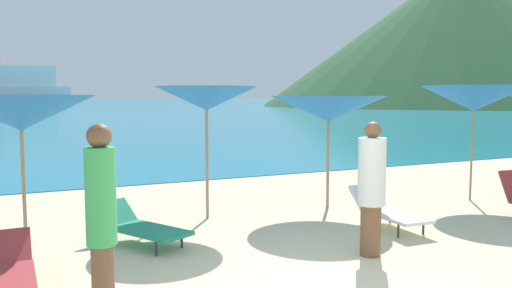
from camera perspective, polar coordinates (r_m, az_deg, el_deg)
ground_plane at (r=14.80m, az=-13.33°, el=-3.78°), size 50.00×100.00×0.30m
ocean_water at (r=232.35m, az=-24.56°, el=4.32°), size 650.00×440.00×0.02m
headland_hill at (r=126.55m, az=21.23°, el=11.17°), size 86.89×86.89×31.62m
umbrella_2 at (r=8.03m, az=-24.74°, el=3.15°), size 2.25×2.25×2.18m
umbrella_3 at (r=8.95m, az=-5.54°, el=5.05°), size 1.79×1.79×2.33m
umbrella_4 at (r=9.87m, az=8.09°, el=3.87°), size 2.27×2.27×2.17m
umbrella_5 at (r=11.43m, az=23.10°, el=4.69°), size 2.13×2.13×2.38m
lounge_chair_2 at (r=7.72m, az=-12.65°, el=-8.91°), size 1.22×1.62×0.57m
lounge_chair_3 at (r=8.78m, az=14.40°, el=-7.13°), size 0.61×1.60×0.60m
lounge_chair_6 at (r=6.35m, az=-25.85°, el=-12.40°), size 0.53×1.42×0.57m
beachgoer_0 at (r=5.17m, az=-16.86°, el=-7.43°), size 0.29×0.29×1.90m
beachgoer_1 at (r=7.07m, az=12.75°, el=-4.56°), size 0.37×0.37×1.82m
cruise_ship at (r=260.63m, az=-25.42°, el=5.92°), size 49.54×9.61×19.11m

